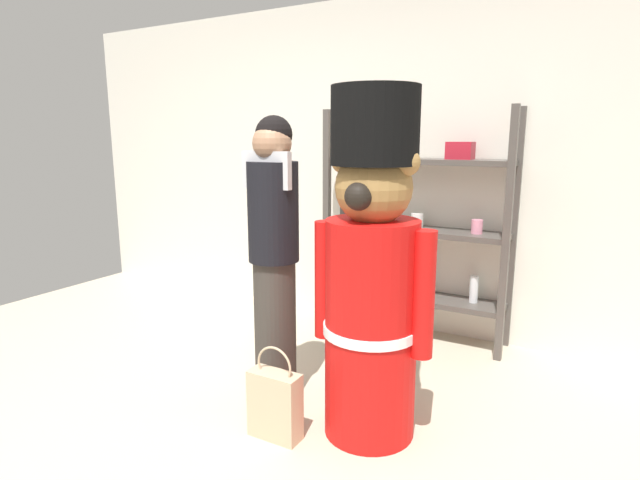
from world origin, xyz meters
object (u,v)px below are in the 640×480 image
object	(u,v)px
teddy_bear_guard	(372,276)
merchandise_shelf	(416,225)
shopping_bag	(275,404)
person_shopper	(274,253)

from	to	relation	value
teddy_bear_guard	merchandise_shelf	bearing A→B (deg)	100.41
teddy_bear_guard	shopping_bag	size ratio (longest dim) A/B	3.54
teddy_bear_guard	person_shopper	xyz separation A→B (m)	(-0.62, 0.04, 0.04)
shopping_bag	merchandise_shelf	bearing A→B (deg)	85.24
merchandise_shelf	shopping_bag	size ratio (longest dim) A/B	3.49
merchandise_shelf	teddy_bear_guard	xyz separation A→B (m)	(0.26, -1.41, -0.02)
merchandise_shelf	person_shopper	size ratio (longest dim) A/B	1.06
merchandise_shelf	shopping_bag	distance (m)	1.84
teddy_bear_guard	shopping_bag	bearing A→B (deg)	-143.94
shopping_bag	teddy_bear_guard	bearing A→B (deg)	36.06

